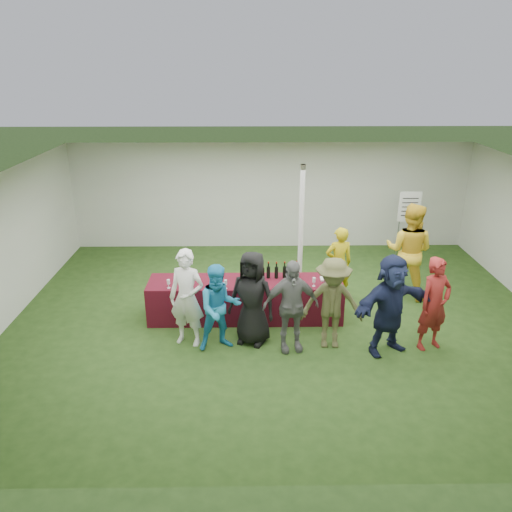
{
  "coord_description": "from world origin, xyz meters",
  "views": [
    {
      "loc": [
        -0.55,
        -8.37,
        4.55
      ],
      "look_at": [
        -0.43,
        0.07,
        1.25
      ],
      "focal_mm": 35.0,
      "sensor_mm": 36.0,
      "label": 1
    }
  ],
  "objects_px": {
    "dump_bucket": "(330,281)",
    "staff_pourer": "(339,263)",
    "customer_4": "(332,303)",
    "customer_5": "(390,305)",
    "serving_table": "(245,299)",
    "customer_6": "(434,304)",
    "wine_list_sign": "(409,212)",
    "customer_2": "(252,298)",
    "staff_back": "(409,251)",
    "customer_3": "(291,306)",
    "customer_1": "(220,308)",
    "customer_0": "(187,298)"
  },
  "relations": [
    {
      "from": "serving_table",
      "to": "customer_6",
      "type": "relative_size",
      "value": 2.22
    },
    {
      "from": "wine_list_sign",
      "to": "customer_3",
      "type": "xyz_separation_m",
      "value": [
        -2.99,
        -3.65,
        -0.51
      ]
    },
    {
      "from": "staff_pourer",
      "to": "customer_0",
      "type": "relative_size",
      "value": 0.89
    },
    {
      "from": "dump_bucket",
      "to": "staff_pourer",
      "type": "xyz_separation_m",
      "value": [
        0.34,
        1.03,
        -0.08
      ]
    },
    {
      "from": "serving_table",
      "to": "customer_1",
      "type": "distance_m",
      "value": 1.21
    },
    {
      "from": "customer_1",
      "to": "customer_3",
      "type": "height_order",
      "value": "customer_3"
    },
    {
      "from": "customer_4",
      "to": "customer_5",
      "type": "xyz_separation_m",
      "value": [
        0.92,
        -0.17,
        0.06
      ]
    },
    {
      "from": "staff_pourer",
      "to": "customer_1",
      "type": "distance_m",
      "value": 2.96
    },
    {
      "from": "customer_0",
      "to": "customer_3",
      "type": "distance_m",
      "value": 1.74
    },
    {
      "from": "customer_5",
      "to": "wine_list_sign",
      "type": "bearing_deg",
      "value": 44.92
    },
    {
      "from": "wine_list_sign",
      "to": "customer_4",
      "type": "relative_size",
      "value": 1.12
    },
    {
      "from": "customer_2",
      "to": "customer_6",
      "type": "xyz_separation_m",
      "value": [
        3.01,
        -0.23,
        -0.02
      ]
    },
    {
      "from": "wine_list_sign",
      "to": "customer_3",
      "type": "height_order",
      "value": "wine_list_sign"
    },
    {
      "from": "serving_table",
      "to": "customer_1",
      "type": "height_order",
      "value": "customer_1"
    },
    {
      "from": "staff_back",
      "to": "customer_5",
      "type": "relative_size",
      "value": 1.15
    },
    {
      "from": "serving_table",
      "to": "customer_6",
      "type": "xyz_separation_m",
      "value": [
        3.13,
        -1.1,
        0.44
      ]
    },
    {
      "from": "staff_back",
      "to": "customer_6",
      "type": "relative_size",
      "value": 1.21
    },
    {
      "from": "customer_1",
      "to": "customer_6",
      "type": "bearing_deg",
      "value": -15.58
    },
    {
      "from": "customer_0",
      "to": "customer_3",
      "type": "bearing_deg",
      "value": 10.43
    },
    {
      "from": "dump_bucket",
      "to": "customer_3",
      "type": "relative_size",
      "value": 0.14
    },
    {
      "from": "customer_0",
      "to": "customer_6",
      "type": "relative_size",
      "value": 1.05
    },
    {
      "from": "staff_pourer",
      "to": "staff_back",
      "type": "bearing_deg",
      "value": 174.54
    },
    {
      "from": "wine_list_sign",
      "to": "customer_5",
      "type": "relative_size",
      "value": 1.05
    },
    {
      "from": "dump_bucket",
      "to": "customer_6",
      "type": "xyz_separation_m",
      "value": [
        1.6,
        -0.88,
        -0.03
      ]
    },
    {
      "from": "customer_1",
      "to": "customer_3",
      "type": "xyz_separation_m",
      "value": [
        1.17,
        -0.05,
        0.05
      ]
    },
    {
      "from": "customer_6",
      "to": "customer_2",
      "type": "bearing_deg",
      "value": 154.25
    },
    {
      "from": "customer_6",
      "to": "serving_table",
      "type": "bearing_deg",
      "value": 139.24
    },
    {
      "from": "customer_1",
      "to": "staff_back",
      "type": "bearing_deg",
      "value": 13.09
    },
    {
      "from": "customer_1",
      "to": "customer_0",
      "type": "bearing_deg",
      "value": 148.21
    },
    {
      "from": "staff_pourer",
      "to": "customer_4",
      "type": "bearing_deg",
      "value": 67.34
    },
    {
      "from": "customer_1",
      "to": "customer_5",
      "type": "bearing_deg",
      "value": -17.96
    },
    {
      "from": "staff_pourer",
      "to": "customer_6",
      "type": "height_order",
      "value": "customer_6"
    },
    {
      "from": "staff_back",
      "to": "customer_1",
      "type": "bearing_deg",
      "value": 57.61
    },
    {
      "from": "customer_3",
      "to": "customer_6",
      "type": "bearing_deg",
      "value": -8.08
    },
    {
      "from": "serving_table",
      "to": "customer_0",
      "type": "relative_size",
      "value": 2.11
    },
    {
      "from": "serving_table",
      "to": "customer_6",
      "type": "distance_m",
      "value": 3.35
    },
    {
      "from": "customer_0",
      "to": "customer_4",
      "type": "height_order",
      "value": "customer_0"
    },
    {
      "from": "customer_4",
      "to": "customer_0",
      "type": "bearing_deg",
      "value": 179.93
    },
    {
      "from": "serving_table",
      "to": "customer_0",
      "type": "bearing_deg",
      "value": -137.04
    },
    {
      "from": "wine_list_sign",
      "to": "customer_1",
      "type": "distance_m",
      "value": 5.53
    },
    {
      "from": "customer_1",
      "to": "customer_2",
      "type": "xyz_separation_m",
      "value": [
        0.54,
        0.2,
        0.07
      ]
    },
    {
      "from": "staff_back",
      "to": "customer_3",
      "type": "xyz_separation_m",
      "value": [
        -2.54,
        -2.04,
        -0.18
      ]
    },
    {
      "from": "customer_2",
      "to": "wine_list_sign",
      "type": "bearing_deg",
      "value": 64.41
    },
    {
      "from": "customer_0",
      "to": "customer_4",
      "type": "xyz_separation_m",
      "value": [
        2.42,
        -0.14,
        -0.05
      ]
    },
    {
      "from": "wine_list_sign",
      "to": "customer_4",
      "type": "distance_m",
      "value": 4.28
    },
    {
      "from": "customer_4",
      "to": "customer_6",
      "type": "relative_size",
      "value": 0.99
    },
    {
      "from": "dump_bucket",
      "to": "customer_4",
      "type": "xyz_separation_m",
      "value": [
        -0.09,
        -0.82,
        -0.04
      ]
    },
    {
      "from": "customer_0",
      "to": "customer_1",
      "type": "relative_size",
      "value": 1.13
    },
    {
      "from": "staff_pourer",
      "to": "dump_bucket",
      "type": "bearing_deg",
      "value": 62.13
    },
    {
      "from": "wine_list_sign",
      "to": "customer_2",
      "type": "height_order",
      "value": "wine_list_sign"
    }
  ]
}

